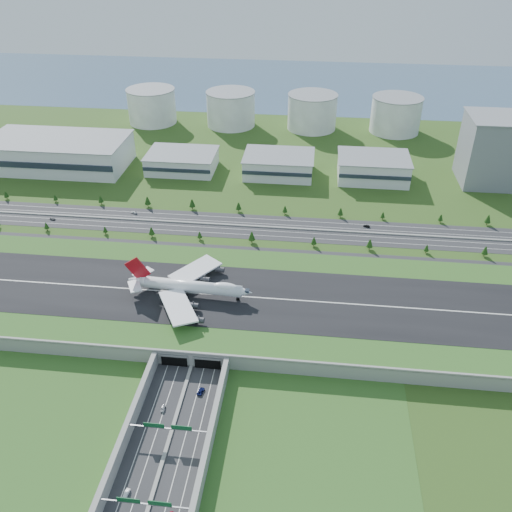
# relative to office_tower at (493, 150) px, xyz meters

# --- Properties ---
(ground) EXTENTS (1200.00, 1200.00, 0.00)m
(ground) POSITION_rel_office_tower_xyz_m (-200.00, -195.00, -27.50)
(ground) COLOR #254A17
(ground) RESTS_ON ground
(airfield_deck) EXTENTS (520.00, 100.00, 9.20)m
(airfield_deck) POSITION_rel_office_tower_xyz_m (-200.00, -195.09, -23.38)
(airfield_deck) COLOR gray
(airfield_deck) RESTS_ON ground
(underpass_road) EXTENTS (38.80, 120.40, 8.00)m
(underpass_road) POSITION_rel_office_tower_xyz_m (-200.00, -294.42, -24.07)
(underpass_road) COLOR #28282B
(underpass_road) RESTS_ON ground
(sign_gantry_near) EXTENTS (38.70, 0.70, 9.80)m
(sign_gantry_near) POSITION_rel_office_tower_xyz_m (-200.00, -290.04, -20.55)
(sign_gantry_near) COLOR gray
(sign_gantry_near) RESTS_ON ground
(sign_gantry_far) EXTENTS (38.70, 0.70, 9.80)m
(sign_gantry_far) POSITION_rel_office_tower_xyz_m (-200.00, -325.04, -20.55)
(sign_gantry_far) COLOR gray
(sign_gantry_far) RESTS_ON ground
(north_expressway) EXTENTS (560.00, 36.00, 0.12)m
(north_expressway) POSITION_rel_office_tower_xyz_m (-200.00, -100.00, -27.44)
(north_expressway) COLOR #28282B
(north_expressway) RESTS_ON ground
(tree_row) EXTENTS (505.32, 48.68, 8.40)m
(tree_row) POSITION_rel_office_tower_xyz_m (-175.69, -99.72, -22.80)
(tree_row) COLOR #3D2819
(tree_row) RESTS_ON ground
(hangar_west) EXTENTS (120.00, 60.00, 25.00)m
(hangar_west) POSITION_rel_office_tower_xyz_m (-370.00, -10.00, -15.00)
(hangar_west) COLOR white
(hangar_west) RESTS_ON ground
(hangar_mid_a) EXTENTS (58.00, 42.00, 15.00)m
(hangar_mid_a) POSITION_rel_office_tower_xyz_m (-260.00, -5.00, -20.00)
(hangar_mid_a) COLOR white
(hangar_mid_a) RESTS_ON ground
(hangar_mid_b) EXTENTS (58.00, 42.00, 17.00)m
(hangar_mid_b) POSITION_rel_office_tower_xyz_m (-175.00, -5.00, -19.00)
(hangar_mid_b) COLOR white
(hangar_mid_b) RESTS_ON ground
(hangar_mid_c) EXTENTS (58.00, 42.00, 19.00)m
(hangar_mid_c) POSITION_rel_office_tower_xyz_m (-95.00, -5.00, -18.00)
(hangar_mid_c) COLOR white
(hangar_mid_c) RESTS_ON ground
(office_tower) EXTENTS (46.00, 46.00, 55.00)m
(office_tower) POSITION_rel_office_tower_xyz_m (0.00, 0.00, 0.00)
(office_tower) COLOR slate
(office_tower) RESTS_ON ground
(fuel_tank_a) EXTENTS (50.00, 50.00, 35.00)m
(fuel_tank_a) POSITION_rel_office_tower_xyz_m (-320.00, 115.00, -10.00)
(fuel_tank_a) COLOR silver
(fuel_tank_a) RESTS_ON ground
(fuel_tank_b) EXTENTS (50.00, 50.00, 35.00)m
(fuel_tank_b) POSITION_rel_office_tower_xyz_m (-235.00, 115.00, -10.00)
(fuel_tank_b) COLOR silver
(fuel_tank_b) RESTS_ON ground
(fuel_tank_c) EXTENTS (50.00, 50.00, 35.00)m
(fuel_tank_c) POSITION_rel_office_tower_xyz_m (-150.00, 115.00, -10.00)
(fuel_tank_c) COLOR silver
(fuel_tank_c) RESTS_ON ground
(fuel_tank_d) EXTENTS (50.00, 50.00, 35.00)m
(fuel_tank_d) POSITION_rel_office_tower_xyz_m (-65.00, 115.00, -10.00)
(fuel_tank_d) COLOR silver
(fuel_tank_d) RESTS_ON ground
(bay_water) EXTENTS (1200.00, 260.00, 0.06)m
(bay_water) POSITION_rel_office_tower_xyz_m (-200.00, 285.00, -27.47)
(bay_water) COLOR #3E5B77
(bay_water) RESTS_ON ground
(boeing_747) EXTENTS (73.66, 69.48, 22.76)m
(boeing_747) POSITION_rel_office_tower_xyz_m (-210.55, -197.01, -13.07)
(boeing_747) COLOR white
(boeing_747) RESTS_ON airfield_deck
(car_0) EXTENTS (2.16, 4.56, 1.51)m
(car_0) POSITION_rel_office_tower_xyz_m (-206.94, -274.09, -26.63)
(car_0) COLOR silver
(car_0) RESTS_ON ground
(car_1) EXTENTS (2.14, 4.61, 1.46)m
(car_1) POSITION_rel_office_tower_xyz_m (-210.20, -317.64, -26.65)
(car_1) COLOR white
(car_1) RESTS_ON ground
(car_2) EXTENTS (3.54, 5.70, 1.47)m
(car_2) POSITION_rel_office_tower_xyz_m (-191.81, -261.66, -26.64)
(car_2) COLOR #0E1548
(car_2) RESTS_ON ground
(car_4) EXTENTS (5.03, 3.26, 1.59)m
(car_4) POSITION_rel_office_tower_xyz_m (-334.89, -106.61, -26.58)
(car_4) COLOR #535357
(car_4) RESTS_ON ground
(car_5) EXTENTS (4.87, 3.04, 1.52)m
(car_5) POSITION_rel_office_tower_xyz_m (-104.30, -91.24, -26.62)
(car_5) COLOR black
(car_5) RESTS_ON ground
(car_7) EXTENTS (5.71, 4.03, 1.53)m
(car_7) POSITION_rel_office_tower_xyz_m (-278.23, -90.02, -26.61)
(car_7) COLOR silver
(car_7) RESTS_ON ground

